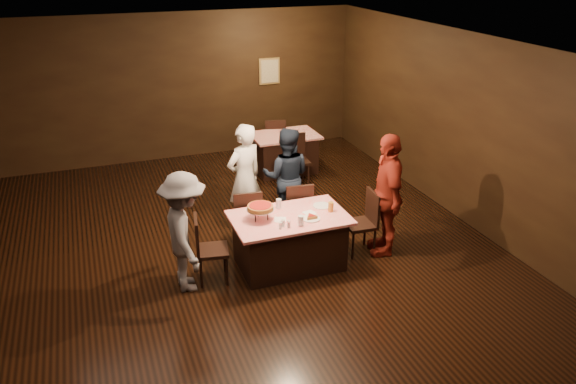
{
  "coord_description": "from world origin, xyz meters",
  "views": [
    {
      "loc": [
        -1.62,
        -6.51,
        4.2
      ],
      "look_at": [
        0.89,
        0.28,
        1.0
      ],
      "focal_mm": 35.0,
      "sensor_mm": 36.0,
      "label": 1
    }
  ],
  "objects_px": {
    "chair_end_right": "(360,223)",
    "main_table": "(289,241)",
    "glass_amber": "(331,207)",
    "chair_end_left": "(212,249)",
    "back_table": "(285,153)",
    "chair_far_right": "(297,209)",
    "chair_back_near": "(297,160)",
    "diner_grey_knit": "(185,232)",
    "glass_back": "(279,204)",
    "diner_white_jacket": "(245,178)",
    "diner_navy_hoodie": "(287,177)",
    "diner_red_shirt": "(387,195)",
    "pizza_stand": "(260,207)",
    "chair_far_left": "(247,217)",
    "plate_empty": "(322,206)",
    "chair_back_far": "(275,140)",
    "glass_front_left": "(301,221)"
  },
  "relations": [
    {
      "from": "chair_far_left",
      "to": "diner_grey_knit",
      "type": "relative_size",
      "value": 0.58
    },
    {
      "from": "main_table",
      "to": "diner_grey_knit",
      "type": "relative_size",
      "value": 0.98
    },
    {
      "from": "diner_navy_hoodie",
      "to": "glass_back",
      "type": "height_order",
      "value": "diner_navy_hoodie"
    },
    {
      "from": "back_table",
      "to": "chair_far_right",
      "type": "xyz_separation_m",
      "value": [
        -0.78,
        -2.69,
        0.09
      ]
    },
    {
      "from": "chair_end_right",
      "to": "glass_front_left",
      "type": "xyz_separation_m",
      "value": [
        -1.05,
        -0.3,
        0.37
      ]
    },
    {
      "from": "glass_amber",
      "to": "glass_back",
      "type": "bearing_deg",
      "value": 151.7
    },
    {
      "from": "main_table",
      "to": "diner_grey_knit",
      "type": "xyz_separation_m",
      "value": [
        -1.45,
        -0.05,
        0.43
      ]
    },
    {
      "from": "chair_end_left",
      "to": "diner_navy_hoodie",
      "type": "bearing_deg",
      "value": -40.43
    },
    {
      "from": "chair_far_right",
      "to": "diner_grey_knit",
      "type": "xyz_separation_m",
      "value": [
        -1.85,
        -0.8,
        0.34
      ]
    },
    {
      "from": "chair_end_right",
      "to": "diner_white_jacket",
      "type": "xyz_separation_m",
      "value": [
        -1.36,
        1.3,
        0.4
      ]
    },
    {
      "from": "chair_back_near",
      "to": "chair_end_left",
      "type": "bearing_deg",
      "value": -125.81
    },
    {
      "from": "diner_navy_hoodie",
      "to": "plate_empty",
      "type": "bearing_deg",
      "value": 119.71
    },
    {
      "from": "chair_end_right",
      "to": "diner_grey_knit",
      "type": "height_order",
      "value": "diner_grey_knit"
    },
    {
      "from": "main_table",
      "to": "chair_end_right",
      "type": "height_order",
      "value": "chair_end_right"
    },
    {
      "from": "chair_end_right",
      "to": "diner_white_jacket",
      "type": "height_order",
      "value": "diner_white_jacket"
    },
    {
      "from": "chair_far_right",
      "to": "chair_end_left",
      "type": "xyz_separation_m",
      "value": [
        -1.5,
        -0.75,
        0.0
      ]
    },
    {
      "from": "chair_end_right",
      "to": "main_table",
      "type": "bearing_deg",
      "value": -86.87
    },
    {
      "from": "glass_amber",
      "to": "chair_back_near",
      "type": "bearing_deg",
      "value": 78.21
    },
    {
      "from": "glass_amber",
      "to": "chair_end_left",
      "type": "bearing_deg",
      "value": 178.32
    },
    {
      "from": "chair_far_right",
      "to": "diner_white_jacket",
      "type": "distance_m",
      "value": 0.95
    },
    {
      "from": "back_table",
      "to": "chair_far_right",
      "type": "bearing_deg",
      "value": -106.23
    },
    {
      "from": "chair_end_right",
      "to": "chair_back_far",
      "type": "xyz_separation_m",
      "value": [
        0.08,
        4.04,
        0.0
      ]
    },
    {
      "from": "back_table",
      "to": "diner_red_shirt",
      "type": "height_order",
      "value": "diner_red_shirt"
    },
    {
      "from": "main_table",
      "to": "chair_far_left",
      "type": "xyz_separation_m",
      "value": [
        -0.4,
        0.75,
        0.09
      ]
    },
    {
      "from": "chair_far_left",
      "to": "pizza_stand",
      "type": "height_order",
      "value": "pizza_stand"
    },
    {
      "from": "glass_back",
      "to": "back_table",
      "type": "bearing_deg",
      "value": 68.55
    },
    {
      "from": "diner_grey_knit",
      "to": "main_table",
      "type": "bearing_deg",
      "value": -87.01
    },
    {
      "from": "chair_far_left",
      "to": "plate_empty",
      "type": "xyz_separation_m",
      "value": [
        0.95,
        -0.6,
        0.3
      ]
    },
    {
      "from": "chair_back_far",
      "to": "diner_grey_knit",
      "type": "xyz_separation_m",
      "value": [
        -2.63,
        -4.08,
        0.34
      ]
    },
    {
      "from": "diner_grey_knit",
      "to": "plate_empty",
      "type": "relative_size",
      "value": 6.51
    },
    {
      "from": "back_table",
      "to": "chair_far_left",
      "type": "height_order",
      "value": "chair_far_left"
    },
    {
      "from": "main_table",
      "to": "glass_front_left",
      "type": "relative_size",
      "value": 11.43
    },
    {
      "from": "chair_back_near",
      "to": "diner_white_jacket",
      "type": "distance_m",
      "value": 2.07
    },
    {
      "from": "diner_red_shirt",
      "to": "glass_amber",
      "type": "distance_m",
      "value": 0.86
    },
    {
      "from": "back_table",
      "to": "diner_grey_knit",
      "type": "bearing_deg",
      "value": -127.08
    },
    {
      "from": "diner_navy_hoodie",
      "to": "glass_back",
      "type": "xyz_separation_m",
      "value": [
        -0.48,
        -0.99,
        0.03
      ]
    },
    {
      "from": "chair_far_right",
      "to": "glass_front_left",
      "type": "distance_m",
      "value": 1.17
    },
    {
      "from": "chair_far_left",
      "to": "pizza_stand",
      "type": "distance_m",
      "value": 0.85
    },
    {
      "from": "chair_far_right",
      "to": "glass_amber",
      "type": "distance_m",
      "value": 0.9
    },
    {
      "from": "chair_back_near",
      "to": "diner_grey_knit",
      "type": "relative_size",
      "value": 0.58
    },
    {
      "from": "pizza_stand",
      "to": "plate_empty",
      "type": "relative_size",
      "value": 1.52
    },
    {
      "from": "chair_far_right",
      "to": "diner_red_shirt",
      "type": "height_order",
      "value": "diner_red_shirt"
    },
    {
      "from": "diner_red_shirt",
      "to": "chair_end_left",
      "type": "bearing_deg",
      "value": -74.98
    },
    {
      "from": "glass_amber",
      "to": "back_table",
      "type": "bearing_deg",
      "value": 80.53
    },
    {
      "from": "glass_back",
      "to": "pizza_stand",
      "type": "bearing_deg",
      "value": -144.46
    },
    {
      "from": "chair_end_right",
      "to": "diner_white_jacket",
      "type": "bearing_deg",
      "value": -130.68
    },
    {
      "from": "chair_end_left",
      "to": "pizza_stand",
      "type": "bearing_deg",
      "value": -76.49
    },
    {
      "from": "chair_back_far",
      "to": "diner_navy_hoodie",
      "type": "xyz_separation_m",
      "value": [
        -0.75,
        -2.74,
        0.33
      ]
    },
    {
      "from": "back_table",
      "to": "diner_red_shirt",
      "type": "distance_m",
      "value": 3.58
    },
    {
      "from": "back_table",
      "to": "diner_white_jacket",
      "type": "relative_size",
      "value": 0.74
    }
  ]
}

